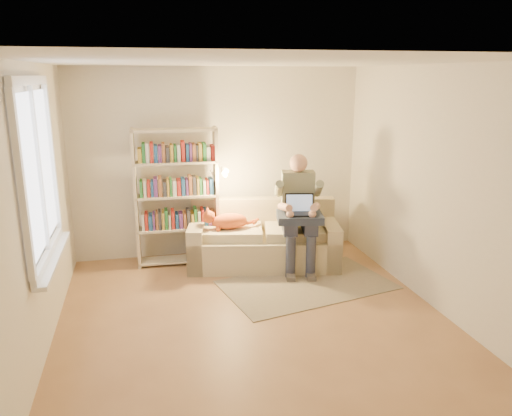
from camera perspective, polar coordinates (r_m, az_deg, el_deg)
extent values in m
plane|color=#946943|center=(5.31, -0.07, -12.95)|extent=(4.50, 4.50, 0.00)
cube|color=white|center=(4.69, -0.08, 16.36)|extent=(4.00, 4.50, 0.02)
cube|color=silver|center=(4.81, -23.96, -0.63)|extent=(0.02, 4.50, 2.60)
cube|color=silver|center=(5.63, 20.17, 1.88)|extent=(0.02, 4.50, 2.60)
cube|color=silver|center=(7.00, -4.30, 5.18)|extent=(4.00, 0.02, 2.60)
cube|color=silver|center=(2.81, 10.60, -10.24)|extent=(4.00, 0.02, 2.60)
plane|color=white|center=(4.92, -23.65, 3.93)|extent=(0.00, 1.50, 1.50)
cube|color=white|center=(4.85, -24.52, 13.13)|extent=(0.05, 1.50, 0.08)
cube|color=white|center=(5.12, -22.62, -4.76)|extent=(0.05, 1.50, 0.08)
cube|color=white|center=(4.92, -23.53, 3.94)|extent=(0.04, 0.05, 1.50)
cube|color=white|center=(5.12, -22.12, -5.27)|extent=(0.12, 1.52, 0.04)
cube|color=tan|center=(6.75, 0.86, -4.77)|extent=(2.11, 1.28, 0.41)
cube|color=tan|center=(6.95, 0.77, -0.55)|extent=(1.97, 0.60, 0.42)
cube|color=tan|center=(6.74, -6.71, -4.08)|extent=(0.38, 0.91, 0.59)
cube|color=tan|center=(6.81, 8.37, -3.96)|extent=(0.38, 0.91, 0.59)
cube|color=beige|center=(6.61, -2.96, -2.76)|extent=(0.94, 0.75, 0.12)
cube|color=beige|center=(6.65, 4.72, -2.71)|extent=(0.94, 0.75, 0.12)
cube|color=gray|center=(6.59, 4.79, 1.71)|extent=(0.46, 0.32, 0.58)
sphere|color=tan|center=(6.49, 4.89, 5.13)|extent=(0.23, 0.23, 0.23)
cube|color=#303343|center=(6.41, 3.84, -1.92)|extent=(0.27, 0.50, 0.18)
cube|color=#303343|center=(6.43, 6.11, -1.90)|extent=(0.27, 0.50, 0.18)
cylinder|color=#303343|center=(6.30, 3.97, -5.60)|extent=(0.12, 0.12, 0.55)
cylinder|color=#303343|center=(6.33, 6.28, -5.56)|extent=(0.12, 0.12, 0.55)
ellipsoid|color=orange|center=(6.54, -2.99, -1.50)|extent=(0.51, 0.34, 0.21)
sphere|color=orange|center=(6.49, -5.35, -1.01)|extent=(0.16, 0.16, 0.16)
cylinder|color=orange|center=(6.59, -0.84, -1.70)|extent=(0.23, 0.09, 0.06)
cube|color=#242C3F|center=(6.37, 5.27, -1.06)|extent=(0.65, 0.57, 0.10)
cube|color=black|center=(6.31, 5.33, -0.65)|extent=(0.41, 0.32, 0.02)
cube|color=black|center=(6.40, 5.23, 0.60)|extent=(0.37, 0.15, 0.24)
plane|color=#8CA5CC|center=(6.40, 5.23, 0.60)|extent=(0.34, 0.14, 0.32)
cube|color=beige|center=(6.67, -13.57, 0.96)|extent=(0.05, 0.28, 1.84)
cube|color=beige|center=(6.71, -4.56, 1.42)|extent=(0.05, 0.28, 1.84)
cube|color=beige|center=(6.93, -8.76, -5.80)|extent=(1.10, 0.31, 0.03)
cube|color=beige|center=(6.78, -8.91, -2.27)|extent=(1.10, 0.31, 0.03)
cube|color=beige|center=(6.66, -9.06, 1.40)|extent=(1.10, 0.31, 0.03)
cube|color=beige|center=(6.57, -9.22, 5.19)|extent=(1.10, 0.31, 0.03)
cube|color=beige|center=(6.52, -9.37, 8.81)|extent=(1.10, 0.31, 0.03)
cube|color=#1E4C8C|center=(6.75, -8.95, -1.26)|extent=(0.94, 0.25, 0.22)
cube|color=#66337F|center=(6.64, -9.10, 2.44)|extent=(0.94, 0.25, 0.22)
cube|color=#995933|center=(6.55, -9.27, 6.26)|extent=(0.94, 0.25, 0.22)
cylinder|color=silver|center=(6.69, -5.25, 1.88)|extent=(0.10, 0.10, 0.04)
cone|color=silver|center=(6.53, -3.80, 4.09)|extent=(0.12, 0.15, 0.15)
cube|color=gray|center=(6.20, 5.81, -8.71)|extent=(2.20, 1.58, 0.01)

